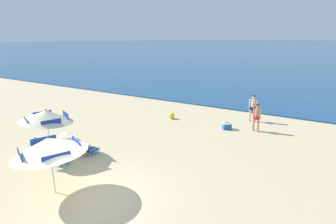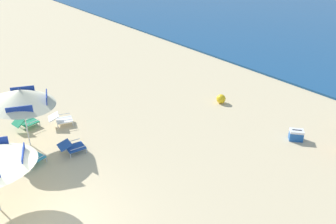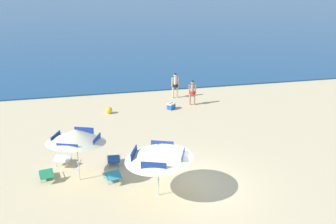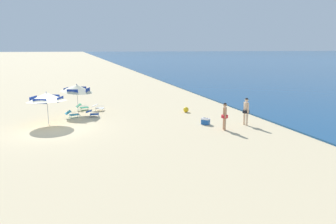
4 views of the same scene
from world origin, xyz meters
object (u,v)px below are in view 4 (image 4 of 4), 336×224
Objects in this scene: lounge_chair_under_umbrella at (92,113)px; person_standing_near_shore at (246,109)px; beach_umbrella_striped_main at (77,88)px; cooler_box at (206,121)px; beach_umbrella_striped_second at (47,97)px; beach_ball at (186,110)px; lounge_chair_spare_folded at (98,107)px; lounge_chair_facing_sea at (82,107)px; person_standing_beside at (225,114)px; lounge_chair_beside_umbrella at (72,114)px.

lounge_chair_under_umbrella is 0.52× the size of person_standing_near_shore.
beach_umbrella_striped_main is 5.31× the size of cooler_box.
beach_umbrella_striped_second is at bearing -64.33° from lounge_chair_under_umbrella.
person_standing_near_shore is 5.31m from beach_ball.
beach_ball is at bearing 68.07° from lounge_chair_spare_folded.
lounge_chair_facing_sea is (-1.27, 0.33, -1.63)m from beach_umbrella_striped_main.
person_standing_beside reaches higher than cooler_box.
person_standing_beside is at bearing 40.24° from lounge_chair_spare_folded.
lounge_chair_under_umbrella is 0.56× the size of person_standing_beside.
beach_umbrella_striped_second is 5.04m from lounge_chair_spare_folded.
cooler_box is at bearing -1.71° from beach_ball.
beach_umbrella_striped_main is 1.10× the size of beach_umbrella_striped_second.
beach_umbrella_striped_main reaches higher than lounge_chair_beside_umbrella.
lounge_chair_facing_sea is at bearing 165.56° from beach_umbrella_striped_main.
person_standing_near_shore is (5.18, 9.10, 0.73)m from lounge_chair_under_umbrella.
person_standing_beside reaches higher than lounge_chair_facing_sea.
lounge_chair_facing_sea is (-2.52, 0.76, -0.00)m from lounge_chair_beside_umbrella.
beach_umbrella_striped_main is 1.85× the size of person_standing_near_shore.
lounge_chair_under_umbrella is at bearing -119.64° from person_standing_near_shore.
cooler_box is (4.49, 8.12, -0.07)m from lounge_chair_beside_umbrella.
person_standing_beside is at bearing 55.12° from lounge_chair_beside_umbrella.
beach_ball is (2.55, 6.32, -0.07)m from lounge_chair_spare_folded.
lounge_chair_beside_umbrella reaches higher than lounge_chair_under_umbrella.
beach_umbrella_striped_second is at bearing -33.61° from beach_umbrella_striped_main.
beach_umbrella_striped_main reaches higher than lounge_chair_spare_folded.
person_standing_near_shore is at bearing 69.29° from cooler_box.
beach_ball is (-4.75, -2.23, -0.80)m from person_standing_near_shore.
lounge_chair_under_umbrella is 0.91× the size of lounge_chair_beside_umbrella.
lounge_chair_under_umbrella is 2.24× the size of beach_ball.
beach_umbrella_striped_main reaches higher than cooler_box.
person_standing_beside is 1.79m from cooler_box.
lounge_chair_spare_folded is at bearing 114.42° from beach_umbrella_striped_main.
person_standing_near_shore is at bearing 49.52° from lounge_chair_spare_folded.
beach_umbrella_striped_main reaches higher than person_standing_near_shore.
person_standing_near_shore is (3.83, 11.90, -0.76)m from beach_umbrella_striped_second.
cooler_box is (7.01, 7.37, -0.07)m from lounge_chair_facing_sea.
lounge_chair_beside_umbrella is (-0.20, -1.37, -0.01)m from lounge_chair_under_umbrella.
beach_umbrella_striped_second is 7.16× the size of beach_ball.
beach_umbrella_striped_second reaches higher than person_standing_near_shore.
lounge_chair_spare_folded is at bearing 136.07° from beach_umbrella_striped_second.
beach_umbrella_striped_second reaches higher than lounge_chair_facing_sea.
cooler_box is at bearing -161.27° from person_standing_beside.
beach_ball is at bearing 178.29° from cooler_box.
person_standing_near_shore is at bearing 50.88° from lounge_chair_facing_sea.
lounge_chair_beside_umbrella is at bearing -118.92° from cooler_box.
person_standing_near_shore is 1.06× the size of person_standing_beside.
beach_umbrella_striped_main is at bearing 160.98° from lounge_chair_beside_umbrella.
lounge_chair_spare_folded is at bearing -130.48° from person_standing_near_shore.
person_standing_near_shore is 1.94m from person_standing_beside.
cooler_box is (4.29, 6.75, -0.08)m from lounge_chair_under_umbrella.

